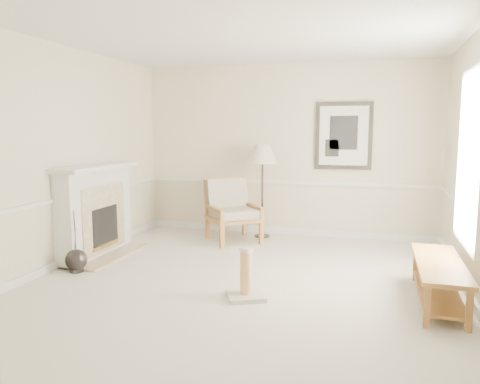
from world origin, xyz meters
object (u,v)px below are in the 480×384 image
at_px(floor_lamp, 263,157).
at_px(bench, 439,275).
at_px(floor_vase, 76,261).
at_px(armchair, 231,207).
at_px(scratching_post, 246,282).

bearing_deg(floor_lamp, bench, -44.38).
height_order(floor_vase, armchair, armchair).
height_order(floor_vase, bench, floor_vase).
height_order(bench, scratching_post, scratching_post).
height_order(armchair, bench, armchair).
relative_size(floor_lamp, scratching_post, 2.79).
bearing_deg(floor_vase, floor_lamp, 54.82).
xyz_separation_m(floor_vase, bench, (4.30, 0.15, 0.15)).
relative_size(floor_vase, bench, 0.52).
height_order(floor_lamp, bench, floor_lamp).
xyz_separation_m(floor_vase, armchair, (1.38, 2.22, 0.39)).
bearing_deg(floor_vase, scratching_post, -7.11).
height_order(armchair, floor_lamp, floor_lamp).
xyz_separation_m(armchair, floor_lamp, (0.44, 0.36, 0.82)).
bearing_deg(scratching_post, floor_vase, 172.89).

